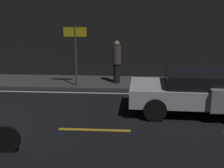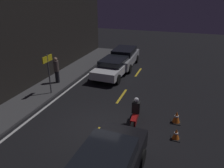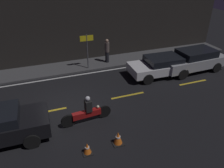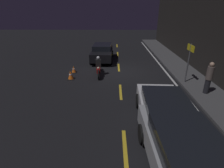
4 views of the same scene
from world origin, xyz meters
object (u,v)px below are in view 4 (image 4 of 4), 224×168
Objects in this scene: hatchback_silver at (185,156)px; sedan_white at (164,109)px; motorcycle at (98,67)px; traffic_cone_near at (74,69)px; van_black at (102,52)px; pedestrian at (209,78)px; traffic_cone_mid at (71,75)px; shop_sign at (189,56)px.

sedan_white is at bearing -4.15° from hatchback_silver.
motorcycle reaches higher than traffic_cone_near.
pedestrian is (6.92, 6.12, 0.24)m from van_black.
pedestrian reaches higher than traffic_cone_mid.
hatchback_silver is 2.64× the size of pedestrian.
motorcycle is at bearing 17.94° from hatchback_silver.
shop_sign reaches higher than hatchback_silver.
sedan_white is 8.23× the size of traffic_cone_near.
pedestrian is 0.73× the size of shop_sign.
hatchback_silver is at bearing -20.99° from shop_sign.
sedan_white is 6.97× the size of traffic_cone_mid.
hatchback_silver is 1.93× the size of shop_sign.
van_black is at bearing 149.66° from traffic_cone_near.
shop_sign reaches higher than motorcycle.
van_black is 5.02m from traffic_cone_mid.
motorcycle is 4.83× the size of traffic_cone_near.
sedan_white is at bearing 38.53° from traffic_cone_near.
pedestrian is (2.27, 7.98, 0.74)m from traffic_cone_mid.
traffic_cone_mid is at bearing 30.94° from hatchback_silver.
shop_sign is at bearing 84.81° from traffic_cone_mid.
motorcycle is 4.09× the size of traffic_cone_mid.
traffic_cone_mid is (4.64, -1.86, -0.50)m from van_black.
traffic_cone_near is 0.29× the size of pedestrian.
sedan_white is 2.51m from hatchback_silver.
van_black is at bearing -133.63° from shop_sign.
motorcycle is at bearing 0.84° from van_black.
shop_sign is at bearing 70.65° from motorcycle.
sedan_white is 0.89× the size of hatchback_silver.
traffic_cone_near is 0.21× the size of shop_sign.
van_black is 3.87m from traffic_cone_near.
traffic_cone_mid is (-7.46, -4.83, -0.53)m from hatchback_silver.
sedan_white is (9.60, 3.07, -0.06)m from van_black.
traffic_cone_near is at bearing -28.89° from van_black.
traffic_cone_mid is 0.34× the size of pedestrian.
traffic_cone_near is 8.86m from pedestrian.
van_black reaches higher than sedan_white.
traffic_cone_near is at bearing -114.10° from pedestrian.
traffic_cone_mid is at bearing -20.34° from van_black.
shop_sign reaches higher than sedan_white.
van_black is 12.46m from hatchback_silver.
van_black is at bearing 19.83° from sedan_white.
pedestrian is at bearing 58.99° from motorcycle.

